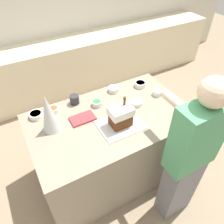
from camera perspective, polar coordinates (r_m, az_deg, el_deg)
name	(u,v)px	position (r m, az deg, el deg)	size (l,w,h in m)	color
ground_plane	(111,169)	(2.83, -0.23, -14.76)	(12.00, 12.00, 0.00)	gray
wall_back	(41,12)	(3.80, -18.03, 23.67)	(8.00, 0.05, 2.60)	beige
back_cabinet_block	(57,70)	(3.84, -14.10, 10.56)	(6.00, 0.60, 0.90)	beige
kitchen_island	(111,146)	(2.47, -0.26, -8.97)	(1.60, 0.95, 0.90)	gray
baking_tray	(120,125)	(2.06, 2.18, -3.28)	(0.41, 0.32, 0.01)	silver
gingerbread_house	(121,116)	(1.99, 2.26, -1.01)	(0.21, 0.16, 0.29)	#5B2D14
decorative_tree	(48,113)	(1.97, -16.29, -0.27)	(0.16, 0.16, 0.39)	silver
candy_bowl_center_rear	(54,109)	(2.26, -15.02, 0.65)	(0.10, 0.10, 0.05)	white
candy_bowl_far_left	(114,89)	(2.46, 0.40, 6.03)	(0.12, 0.12, 0.05)	silver
candy_bowl_behind_tray	(140,84)	(2.55, 7.39, 7.24)	(0.12, 0.12, 0.05)	white
candy_bowl_beside_tree	(97,103)	(2.26, -3.97, 2.34)	(0.10, 0.10, 0.05)	silver
candy_bowl_near_tray_left	(157,93)	(2.45, 11.73, 4.97)	(0.10, 0.10, 0.05)	silver
candy_bowl_front_corner	(36,115)	(2.25, -19.26, -0.69)	(0.13, 0.13, 0.05)	white
candy_bowl_near_tray_right	(136,102)	(2.29, 6.33, 2.49)	(0.13, 0.13, 0.04)	white
cookbook	(83,118)	(2.13, -7.69, -1.69)	(0.24, 0.15, 0.02)	#B23338
mug	(74,99)	(2.31, -9.78, 3.26)	(0.10, 0.10, 0.10)	#2D2D33
person	(189,158)	(1.98, 19.39, -11.24)	(0.43, 0.54, 1.65)	slate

